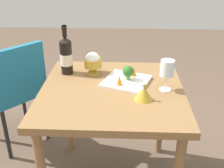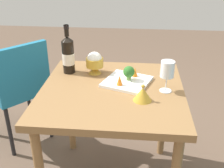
% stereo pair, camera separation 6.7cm
% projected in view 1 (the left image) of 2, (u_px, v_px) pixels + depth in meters
% --- Properties ---
extents(dining_table, '(0.81, 0.81, 0.73)m').
position_uv_depth(dining_table, '(112.00, 103.00, 1.64)').
color(dining_table, olive).
rests_on(dining_table, ground_plane).
extents(chair_by_wall, '(0.56, 0.56, 0.85)m').
position_uv_depth(chair_by_wall, '(16.00, 86.00, 2.06)').
color(chair_by_wall, teal).
rests_on(chair_by_wall, ground_plane).
extents(wine_bottle, '(0.08, 0.08, 0.31)m').
position_uv_depth(wine_bottle, '(66.00, 55.00, 1.74)').
color(wine_bottle, black).
rests_on(wine_bottle, dining_table).
extents(wine_glass, '(0.08, 0.08, 0.18)m').
position_uv_depth(wine_glass, '(167.00, 69.00, 1.53)').
color(wine_glass, white).
rests_on(wine_glass, dining_table).
extents(rice_bowl, '(0.11, 0.11, 0.14)m').
position_uv_depth(rice_bowl, '(93.00, 63.00, 1.76)').
color(rice_bowl, gold).
rests_on(rice_bowl, dining_table).
extents(rice_bowl_lid, '(0.10, 0.10, 0.09)m').
position_uv_depth(rice_bowl_lid, '(144.00, 93.00, 1.47)').
color(rice_bowl_lid, gold).
rests_on(rice_bowl_lid, dining_table).
extents(serving_plate, '(0.32, 0.32, 0.02)m').
position_uv_depth(serving_plate, '(126.00, 81.00, 1.67)').
color(serving_plate, white).
rests_on(serving_plate, dining_table).
extents(broccoli_floret, '(0.07, 0.07, 0.09)m').
position_uv_depth(broccoli_floret, '(128.00, 72.00, 1.65)').
color(broccoli_floret, '#729E4C').
rests_on(broccoli_floret, serving_plate).
extents(carrot_garnish_left, '(0.03, 0.03, 0.06)m').
position_uv_depth(carrot_garnish_left, '(119.00, 80.00, 1.59)').
color(carrot_garnish_left, orange).
rests_on(carrot_garnish_left, serving_plate).
extents(carrot_garnish_right, '(0.03, 0.03, 0.05)m').
position_uv_depth(carrot_garnish_right, '(134.00, 72.00, 1.71)').
color(carrot_garnish_right, orange).
rests_on(carrot_garnish_right, serving_plate).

